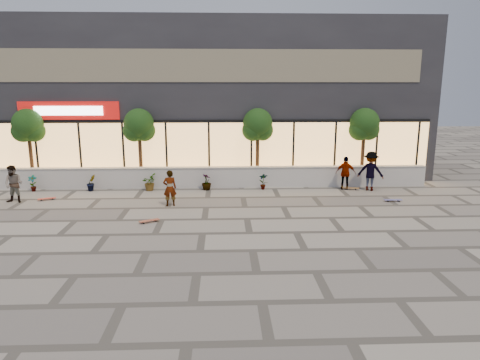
{
  "coord_description": "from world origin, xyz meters",
  "views": [
    {
      "loc": [
        0.76,
        -14.08,
        4.97
      ],
      "look_at": [
        1.41,
        2.7,
        1.3
      ],
      "focal_mm": 32.0,
      "sensor_mm": 36.0,
      "label": 1
    }
  ],
  "objects_px": {
    "tree_east": "(364,126)",
    "skateboard_left": "(47,199)",
    "skater_left": "(14,184)",
    "skater_right_near": "(346,173)",
    "tree_west": "(28,127)",
    "tree_mideast": "(258,127)",
    "skater_center": "(170,188)",
    "tree_midwest": "(139,127)",
    "skateboard_right_near": "(350,188)",
    "skateboard_center": "(149,221)",
    "skater_right_far": "(371,171)",
    "skateboard_right_far": "(393,200)"
  },
  "relations": [
    {
      "from": "skateboard_left",
      "to": "skateboard_right_near",
      "type": "height_order",
      "value": "skateboard_right_near"
    },
    {
      "from": "tree_east",
      "to": "skateboard_left",
      "type": "height_order",
      "value": "tree_east"
    },
    {
      "from": "skater_center",
      "to": "skateboard_right_far",
      "type": "distance_m",
      "value": 9.8
    },
    {
      "from": "tree_west",
      "to": "tree_midwest",
      "type": "bearing_deg",
      "value": 0.0
    },
    {
      "from": "tree_midwest",
      "to": "skater_right_near",
      "type": "relative_size",
      "value": 2.39
    },
    {
      "from": "tree_mideast",
      "to": "skateboard_right_far",
      "type": "height_order",
      "value": "tree_mideast"
    },
    {
      "from": "tree_east",
      "to": "skater_right_far",
      "type": "height_order",
      "value": "tree_east"
    },
    {
      "from": "skater_center",
      "to": "skater_right_near",
      "type": "relative_size",
      "value": 0.94
    },
    {
      "from": "skater_right_near",
      "to": "skateboard_right_near",
      "type": "height_order",
      "value": "skater_right_near"
    },
    {
      "from": "skateboard_right_near",
      "to": "skater_right_near",
      "type": "bearing_deg",
      "value": 171.99
    },
    {
      "from": "skater_center",
      "to": "skater_right_near",
      "type": "distance_m",
      "value": 8.71
    },
    {
      "from": "tree_midwest",
      "to": "tree_east",
      "type": "relative_size",
      "value": 1.0
    },
    {
      "from": "tree_east",
      "to": "tree_midwest",
      "type": "bearing_deg",
      "value": 180.0
    },
    {
      "from": "skater_center",
      "to": "skateboard_right_near",
      "type": "height_order",
      "value": "skater_center"
    },
    {
      "from": "skater_left",
      "to": "skateboard_right_far",
      "type": "bearing_deg",
      "value": 4.61
    },
    {
      "from": "tree_mideast",
      "to": "skater_right_far",
      "type": "distance_m",
      "value": 6.0
    },
    {
      "from": "skater_right_far",
      "to": "skateboard_right_far",
      "type": "distance_m",
      "value": 2.34
    },
    {
      "from": "tree_west",
      "to": "skater_center",
      "type": "bearing_deg",
      "value": -28.57
    },
    {
      "from": "skateboard_right_far",
      "to": "skater_right_near",
      "type": "bearing_deg",
      "value": 122.68
    },
    {
      "from": "tree_midwest",
      "to": "skateboard_right_near",
      "type": "height_order",
      "value": "tree_midwest"
    },
    {
      "from": "tree_west",
      "to": "skateboard_right_near",
      "type": "relative_size",
      "value": 4.6
    },
    {
      "from": "tree_mideast",
      "to": "skater_left",
      "type": "xyz_separation_m",
      "value": [
        -10.89,
        -3.3,
        -2.16
      ]
    },
    {
      "from": "tree_west",
      "to": "tree_mideast",
      "type": "bearing_deg",
      "value": 0.0
    },
    {
      "from": "tree_east",
      "to": "skateboard_center",
      "type": "height_order",
      "value": "tree_east"
    },
    {
      "from": "tree_midwest",
      "to": "skater_center",
      "type": "height_order",
      "value": "tree_midwest"
    },
    {
      "from": "tree_east",
      "to": "skater_right_far",
      "type": "distance_m",
      "value": 2.61
    },
    {
      "from": "skater_left",
      "to": "skateboard_right_near",
      "type": "bearing_deg",
      "value": 12.98
    },
    {
      "from": "skateboard_center",
      "to": "skateboard_right_near",
      "type": "xyz_separation_m",
      "value": [
        9.05,
        4.89,
        0.01
      ]
    },
    {
      "from": "tree_east",
      "to": "tree_west",
      "type": "bearing_deg",
      "value": 180.0
    },
    {
      "from": "skater_right_near",
      "to": "skateboard_left",
      "type": "height_order",
      "value": "skater_right_near"
    },
    {
      "from": "tree_mideast",
      "to": "tree_east",
      "type": "bearing_deg",
      "value": 0.0
    },
    {
      "from": "skater_center",
      "to": "skateboard_right_far",
      "type": "bearing_deg",
      "value": 171.16
    },
    {
      "from": "skater_right_near",
      "to": "skateboard_right_near",
      "type": "bearing_deg",
      "value": 173.21
    },
    {
      "from": "skater_center",
      "to": "skateboard_right_near",
      "type": "xyz_separation_m",
      "value": [
        8.54,
        2.56,
        -0.69
      ]
    },
    {
      "from": "tree_midwest",
      "to": "skateboard_right_near",
      "type": "relative_size",
      "value": 4.6
    },
    {
      "from": "tree_midwest",
      "to": "skater_left",
      "type": "distance_m",
      "value": 6.28
    },
    {
      "from": "skateboard_center",
      "to": "skateboard_left",
      "type": "distance_m",
      "value": 6.18
    },
    {
      "from": "tree_east",
      "to": "skater_right_near",
      "type": "bearing_deg",
      "value": -131.8
    },
    {
      "from": "tree_midwest",
      "to": "skateboard_center",
      "type": "xyz_separation_m",
      "value": [
        1.45,
        -6.39,
        -2.91
      ]
    },
    {
      "from": "skater_right_near",
      "to": "skater_center",
      "type": "bearing_deg",
      "value": 32.67
    },
    {
      "from": "skater_right_near",
      "to": "skateboard_right_far",
      "type": "bearing_deg",
      "value": 136.68
    },
    {
      "from": "tree_east",
      "to": "skateboard_right_near",
      "type": "height_order",
      "value": "tree_east"
    },
    {
      "from": "skater_right_far",
      "to": "skateboard_center",
      "type": "distance_m",
      "value": 11.06
    },
    {
      "from": "tree_mideast",
      "to": "skateboard_left",
      "type": "xyz_separation_m",
      "value": [
        -9.68,
        -2.95,
        -2.91
      ]
    },
    {
      "from": "skater_left",
      "to": "skateboard_right_far",
      "type": "relative_size",
      "value": 2.07
    },
    {
      "from": "tree_midwest",
      "to": "skater_center",
      "type": "distance_m",
      "value": 5.02
    },
    {
      "from": "skater_left",
      "to": "skateboard_center",
      "type": "distance_m",
      "value": 7.09
    },
    {
      "from": "skater_left",
      "to": "skateboard_left",
      "type": "bearing_deg",
      "value": 22.71
    },
    {
      "from": "skater_left",
      "to": "skater_right_near",
      "type": "bearing_deg",
      "value": 13.47
    },
    {
      "from": "tree_west",
      "to": "skateboard_right_far",
      "type": "distance_m",
      "value": 17.88
    }
  ]
}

